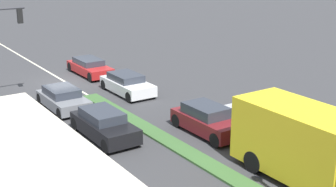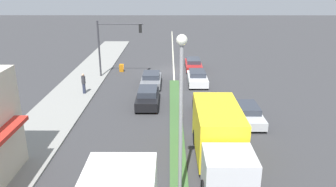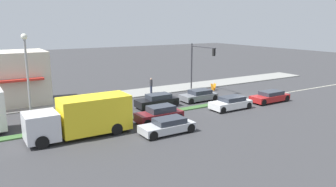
% 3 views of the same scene
% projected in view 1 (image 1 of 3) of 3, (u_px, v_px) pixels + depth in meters
% --- Properties ---
extents(lane_marking_center, '(0.16, 60.00, 0.01)m').
position_uv_depth(lane_marking_center, '(65.00, 82.00, 31.76)').
color(lane_marking_center, beige).
rests_on(lane_marking_center, ground).
extents(delivery_truck, '(2.44, 7.50, 2.87)m').
position_uv_depth(delivery_truck, '(318.00, 150.00, 17.21)').
color(delivery_truck, silver).
rests_on(delivery_truck, ground).
extents(van_white, '(1.79, 4.12, 1.24)m').
position_uv_depth(van_white, '(127.00, 84.00, 28.96)').
color(van_white, silver).
rests_on(van_white, ground).
extents(sedan_silver, '(1.76, 4.18, 1.18)m').
position_uv_depth(sedan_silver, '(263.00, 116.00, 23.38)').
color(sedan_silver, '#B7BABF').
rests_on(sedan_silver, ground).
extents(suv_black, '(1.73, 4.20, 1.32)m').
position_uv_depth(suv_black, '(104.00, 125.00, 22.09)').
color(suv_black, black).
rests_on(suv_black, ground).
extents(suv_grey, '(1.83, 3.95, 1.19)m').
position_uv_depth(suv_grey, '(63.00, 99.00, 26.19)').
color(suv_grey, slate).
rests_on(suv_grey, ground).
extents(hatchback_red, '(1.75, 4.38, 1.17)m').
position_uv_depth(hatchback_red, '(90.00, 67.00, 33.33)').
color(hatchback_red, '#AD1E1E').
rests_on(hatchback_red, ground).
extents(sedan_maroon, '(1.73, 3.96, 1.39)m').
position_uv_depth(sedan_maroon, '(207.00, 120.00, 22.60)').
color(sedan_maroon, maroon).
rests_on(sedan_maroon, ground).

